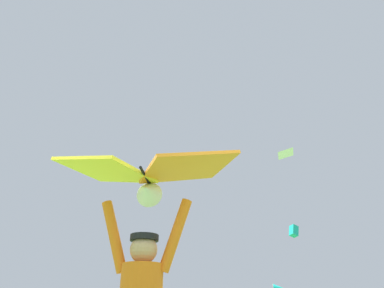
% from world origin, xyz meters
% --- Properties ---
extents(held_stunt_kite, '(1.65, 1.03, 0.39)m').
position_xyz_m(held_stunt_kite, '(-0.08, -0.38, 2.13)').
color(held_stunt_kite, black).
extents(distant_kite_purple_low_right, '(0.85, 0.86, 0.25)m').
position_xyz_m(distant_kite_purple_low_right, '(-7.67, 19.40, 11.49)').
color(distant_kite_purple_low_right, purple).
extents(distant_kite_white_far_center, '(1.23, 1.24, 0.37)m').
position_xyz_m(distant_kite_white_far_center, '(0.76, 15.64, 9.42)').
color(distant_kite_white_far_center, white).
extents(distant_kite_teal_high_left, '(0.83, 0.93, 0.99)m').
position_xyz_m(distant_kite_teal_high_left, '(0.39, 25.28, 7.08)').
color(distant_kite_teal_high_left, '#19B2AD').
extents(distant_kite_yellow_mid_right, '(0.71, 0.72, 0.27)m').
position_xyz_m(distant_kite_yellow_mid_right, '(-8.32, 30.81, 16.92)').
color(distant_kite_yellow_mid_right, yellow).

